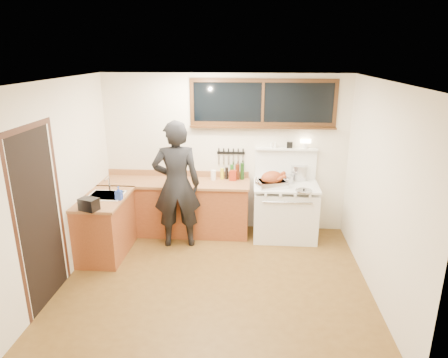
# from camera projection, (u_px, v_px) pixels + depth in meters

# --- Properties ---
(ground_plane) EXTENTS (4.00, 3.50, 0.02)m
(ground_plane) POSITION_uv_depth(u_px,v_px,m) (216.00, 280.00, 5.35)
(ground_plane) COLOR #573A17
(room_shell) EXTENTS (4.10, 3.60, 2.65)m
(room_shell) POSITION_uv_depth(u_px,v_px,m) (215.00, 161.00, 4.84)
(room_shell) COLOR silver
(room_shell) RESTS_ON ground
(counter_back) EXTENTS (2.44, 0.64, 1.00)m
(counter_back) POSITION_uv_depth(u_px,v_px,m) (176.00, 207.00, 6.64)
(counter_back) COLOR brown
(counter_back) RESTS_ON ground
(counter_left) EXTENTS (0.64, 1.09, 0.90)m
(counter_left) POSITION_uv_depth(u_px,v_px,m) (105.00, 226.00, 5.92)
(counter_left) COLOR brown
(counter_left) RESTS_ON ground
(sink_unit) EXTENTS (0.50, 0.45, 0.37)m
(sink_unit) POSITION_uv_depth(u_px,v_px,m) (106.00, 199.00, 5.87)
(sink_unit) COLOR white
(sink_unit) RESTS_ON counter_left
(vintage_stove) EXTENTS (1.02, 0.74, 1.57)m
(vintage_stove) POSITION_uv_depth(u_px,v_px,m) (285.00, 210.00, 6.47)
(vintage_stove) COLOR white
(vintage_stove) RESTS_ON ground
(back_window) EXTENTS (2.32, 0.13, 0.77)m
(back_window) POSITION_uv_depth(u_px,v_px,m) (263.00, 108.00, 6.30)
(back_window) COLOR black
(back_window) RESTS_ON room_shell
(left_doorway) EXTENTS (0.02, 1.04, 2.17)m
(left_doorway) POSITION_uv_depth(u_px,v_px,m) (40.00, 217.00, 4.63)
(left_doorway) COLOR black
(left_doorway) RESTS_ON ground
(knife_strip) EXTENTS (0.46, 0.03, 0.28)m
(knife_strip) POSITION_uv_depth(u_px,v_px,m) (231.00, 154.00, 6.58)
(knife_strip) COLOR black
(knife_strip) RESTS_ON room_shell
(man) EXTENTS (0.79, 0.58, 1.98)m
(man) POSITION_uv_depth(u_px,v_px,m) (177.00, 185.00, 6.05)
(man) COLOR black
(man) RESTS_ON ground
(soap_bottle) EXTENTS (0.09, 0.09, 0.20)m
(soap_bottle) POSITION_uv_depth(u_px,v_px,m) (119.00, 193.00, 5.67)
(soap_bottle) COLOR #2342AF
(soap_bottle) RESTS_ON counter_left
(toaster) EXTENTS (0.28, 0.24, 0.17)m
(toaster) POSITION_uv_depth(u_px,v_px,m) (89.00, 204.00, 5.30)
(toaster) COLOR black
(toaster) RESTS_ON counter_left
(cutting_board) EXTENTS (0.43, 0.36, 0.14)m
(cutting_board) POSITION_uv_depth(u_px,v_px,m) (176.00, 180.00, 6.37)
(cutting_board) COLOR #95633B
(cutting_board) RESTS_ON counter_back
(roast_turkey) EXTENTS (0.52, 0.44, 0.25)m
(roast_turkey) POSITION_uv_depth(u_px,v_px,m) (272.00, 180.00, 6.21)
(roast_turkey) COLOR silver
(roast_turkey) RESTS_ON vintage_stove
(stockpot) EXTENTS (0.27, 0.27, 0.25)m
(stockpot) POSITION_uv_depth(u_px,v_px,m) (299.00, 172.00, 6.55)
(stockpot) COLOR silver
(stockpot) RESTS_ON vintage_stove
(saucepan) EXTENTS (0.20, 0.29, 0.12)m
(saucepan) POSITION_uv_depth(u_px,v_px,m) (288.00, 179.00, 6.43)
(saucepan) COLOR silver
(saucepan) RESTS_ON vintage_stove
(pot_lid) EXTENTS (0.29, 0.29, 0.04)m
(pot_lid) POSITION_uv_depth(u_px,v_px,m) (304.00, 191.00, 6.02)
(pot_lid) COLOR silver
(pot_lid) RESTS_ON vintage_stove
(coffee_tin) EXTENTS (0.12, 0.10, 0.17)m
(coffee_tin) POSITION_uv_depth(u_px,v_px,m) (233.00, 175.00, 6.52)
(coffee_tin) COLOR maroon
(coffee_tin) RESTS_ON counter_back
(pitcher) EXTENTS (0.11, 0.11, 0.16)m
(pitcher) POSITION_uv_depth(u_px,v_px,m) (213.00, 175.00, 6.55)
(pitcher) COLOR white
(pitcher) RESTS_ON counter_back
(bottle_cluster) EXTENTS (0.39, 0.07, 0.28)m
(bottle_cluster) POSITION_uv_depth(u_px,v_px,m) (234.00, 172.00, 6.57)
(bottle_cluster) COLOR black
(bottle_cluster) RESTS_ON counter_back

